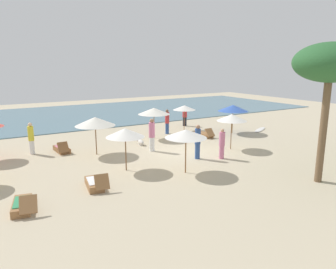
% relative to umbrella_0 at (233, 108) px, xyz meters
% --- Properties ---
extents(ground_plane, '(60.00, 60.00, 0.00)m').
position_rel_umbrella_0_xyz_m(ground_plane, '(-6.03, -2.56, -1.87)').
color(ground_plane, '#BCAD8E').
extents(ocean_water, '(48.00, 16.00, 0.06)m').
position_rel_umbrella_0_xyz_m(ocean_water, '(-6.03, 14.44, -1.84)').
color(ocean_water, slate).
rests_on(ocean_water, ground_plane).
extents(umbrella_0, '(2.22, 2.22, 2.11)m').
position_rel_umbrella_0_xyz_m(umbrella_0, '(0.00, 0.00, 0.00)').
color(umbrella_0, olive).
rests_on(umbrella_0, ground_plane).
extents(umbrella_1, '(1.84, 1.84, 2.08)m').
position_rel_umbrella_0_xyz_m(umbrella_1, '(-10.25, -3.89, -0.01)').
color(umbrella_1, brown).
rests_on(umbrella_1, ground_plane).
extents(umbrella_2, '(1.78, 1.78, 2.14)m').
position_rel_umbrella_0_xyz_m(umbrella_2, '(-3.23, -3.47, 0.06)').
color(umbrella_2, brown).
rests_on(umbrella_2, ground_plane).
extents(umbrella_3, '(2.23, 2.23, 2.16)m').
position_rel_umbrella_0_xyz_m(umbrella_3, '(-10.59, -0.46, 0.04)').
color(umbrella_3, brown).
rests_on(umbrella_3, ground_plane).
extents(umbrella_4, '(1.73, 1.73, 1.96)m').
position_rel_umbrella_0_xyz_m(umbrella_4, '(-2.62, 2.55, -0.09)').
color(umbrella_4, brown).
rests_on(umbrella_4, ground_plane).
extents(umbrella_5, '(2.16, 2.16, 2.13)m').
position_rel_umbrella_0_xyz_m(umbrella_5, '(-5.88, 1.39, 0.04)').
color(umbrella_5, brown).
rests_on(umbrella_5, ground_plane).
extents(umbrella_6, '(1.96, 1.96, 2.09)m').
position_rel_umbrella_0_xyz_m(umbrella_6, '(-7.98, -5.64, 0.02)').
color(umbrella_6, brown).
rests_on(umbrella_6, ground_plane).
extents(lounger_0, '(0.72, 1.70, 0.72)m').
position_rel_umbrella_0_xyz_m(lounger_0, '(-12.18, 1.07, -1.70)').
color(lounger_0, brown).
rests_on(lounger_0, ground_plane).
extents(lounger_1, '(0.90, 1.77, 0.70)m').
position_rel_umbrella_0_xyz_m(lounger_1, '(-15.12, -6.01, -1.70)').
color(lounger_1, olive).
rests_on(lounger_1, ground_plane).
extents(lounger_2, '(0.61, 1.70, 0.68)m').
position_rel_umbrella_0_xyz_m(lounger_2, '(-2.58, 0.03, -1.71)').
color(lounger_2, olive).
rests_on(lounger_2, ground_plane).
extents(lounger_3, '(0.83, 1.71, 0.74)m').
position_rel_umbrella_0_xyz_m(lounger_3, '(-12.27, -5.29, -1.70)').
color(lounger_3, olive).
rests_on(lounger_3, ground_plane).
extents(person_0, '(0.52, 0.52, 1.70)m').
position_rel_umbrella_0_xyz_m(person_0, '(-1.50, 4.15, -1.03)').
color(person_0, '#26262D').
rests_on(person_0, ground_plane).
extents(person_1, '(0.41, 0.41, 1.66)m').
position_rel_umbrella_0_xyz_m(person_1, '(-5.01, -4.72, -1.03)').
color(person_1, '#D17299').
rests_on(person_1, ground_plane).
extents(person_2, '(0.36, 0.36, 1.94)m').
position_rel_umbrella_0_xyz_m(person_2, '(-7.55, -1.45, -0.89)').
color(person_2, white).
rests_on(person_2, ground_plane).
extents(person_3, '(0.34, 0.34, 1.88)m').
position_rel_umbrella_0_xyz_m(person_3, '(-6.15, -4.08, -0.91)').
color(person_3, '#2D4C8C').
rests_on(person_3, ground_plane).
extents(person_4, '(0.39, 0.39, 1.83)m').
position_rel_umbrella_0_xyz_m(person_4, '(-13.72, 1.50, -0.94)').
color(person_4, white).
rests_on(person_4, ground_plane).
extents(person_5, '(0.34, 0.34, 1.81)m').
position_rel_umbrella_0_xyz_m(person_5, '(-4.32, 2.25, -0.94)').
color(person_5, '#2D4C8C').
rests_on(person_5, ground_plane).
extents(palm_3, '(2.96, 2.96, 5.91)m').
position_rel_umbrella_0_xyz_m(palm_3, '(-3.64, -9.58, 3.14)').
color(palm_3, brown).
rests_on(palm_3, ground_plane).
extents(dog, '(0.40, 0.80, 0.36)m').
position_rel_umbrella_0_xyz_m(dog, '(-7.49, 0.22, -1.68)').
color(dog, silver).
rests_on(dog, ground_plane).
extents(surfboard, '(2.29, 1.55, 0.07)m').
position_rel_umbrella_0_xyz_m(surfboard, '(2.61, -0.31, -1.84)').
color(surfboard, silver).
rests_on(surfboard, ground_plane).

